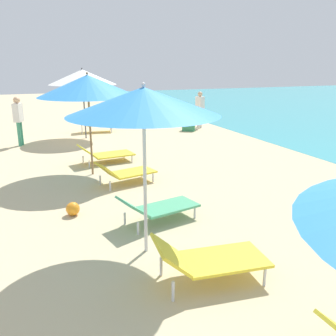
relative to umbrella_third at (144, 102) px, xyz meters
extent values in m
cylinder|color=silver|center=(0.00, 0.00, -1.21)|extent=(0.05, 0.05, 2.04)
cone|color=#338CD8|center=(0.00, 0.00, 0.00)|extent=(2.10, 2.10, 0.38)
sphere|color=silver|center=(0.00, 0.00, 0.22)|extent=(0.06, 0.06, 0.06)
cube|color=#4CA572|center=(0.73, 0.96, -1.99)|extent=(1.16, 0.79, 0.04)
cube|color=#4CA572|center=(0.03, 0.81, -1.83)|extent=(0.50, 0.64, 0.31)
cylinder|color=silver|center=(1.10, 1.29, -2.12)|extent=(0.04, 0.04, 0.22)
cylinder|color=silver|center=(1.20, 0.83, -2.12)|extent=(0.04, 0.04, 0.22)
cylinder|color=silver|center=(-0.06, 1.03, -2.12)|extent=(0.04, 0.04, 0.22)
cylinder|color=silver|center=(0.05, 0.57, -2.12)|extent=(0.04, 0.04, 0.22)
cube|color=yellow|center=(0.71, -1.08, -1.95)|extent=(1.15, 0.79, 0.04)
cube|color=yellow|center=(0.00, -1.00, -1.78)|extent=(0.45, 0.71, 0.33)
cylinder|color=silver|center=(1.18, -0.84, -2.10)|extent=(0.04, 0.04, 0.26)
cylinder|color=silver|center=(1.12, -1.41, -2.10)|extent=(0.04, 0.04, 0.26)
cylinder|color=silver|center=(-0.02, -0.71, -2.10)|extent=(0.04, 0.04, 0.26)
cylinder|color=silver|center=(-0.08, -1.28, -2.10)|extent=(0.04, 0.04, 0.26)
cylinder|color=olive|center=(-0.03, 4.29, -1.26)|extent=(0.05, 0.05, 1.95)
cone|color=#338CD8|center=(-0.03, 4.29, -0.03)|extent=(2.39, 2.39, 0.51)
sphere|color=olive|center=(-0.03, 4.29, 0.26)|extent=(0.06, 0.06, 0.06)
cube|color=yellow|center=(0.75, 5.32, -2.02)|extent=(1.19, 0.83, 0.04)
cube|color=yellow|center=(0.01, 5.23, -1.85)|extent=(0.48, 0.74, 0.33)
cylinder|color=silver|center=(1.17, 5.67, -2.13)|extent=(0.04, 0.04, 0.19)
cylinder|color=silver|center=(1.24, 5.08, -2.13)|extent=(0.04, 0.04, 0.19)
cylinder|color=silver|center=(-0.07, 5.52, -2.13)|extent=(0.04, 0.04, 0.19)
cylinder|color=silver|center=(0.00, 4.93, -2.13)|extent=(0.04, 0.04, 0.19)
cube|color=yellow|center=(0.74, 3.28, -1.99)|extent=(1.14, 0.83, 0.04)
cube|color=yellow|center=(0.09, 3.12, -1.82)|extent=(0.48, 0.67, 0.32)
cylinder|color=silver|center=(1.08, 3.63, -2.12)|extent=(0.04, 0.04, 0.22)
cylinder|color=silver|center=(1.20, 3.13, -2.12)|extent=(0.04, 0.04, 0.22)
cylinder|color=silver|center=(-0.02, 3.36, -2.12)|extent=(0.04, 0.04, 0.22)
cylinder|color=silver|center=(0.10, 2.87, -2.12)|extent=(0.04, 0.04, 0.22)
cylinder|color=#4C4C51|center=(0.59, 9.05, -1.24)|extent=(0.05, 0.05, 1.97)
cone|color=white|center=(0.59, 9.05, 0.01)|extent=(2.42, 2.42, 0.53)
sphere|color=#4C4C51|center=(0.59, 9.05, 0.30)|extent=(0.06, 0.06, 0.06)
cube|color=yellow|center=(1.35, 10.12, -1.94)|extent=(1.12, 0.71, 0.04)
cube|color=yellow|center=(0.67, 10.21, -1.76)|extent=(0.42, 0.62, 0.34)
cylinder|color=silver|center=(1.81, 10.31, -2.09)|extent=(0.04, 0.04, 0.27)
cylinder|color=silver|center=(1.75, 9.83, -2.09)|extent=(0.04, 0.04, 0.27)
cylinder|color=silver|center=(0.65, 10.46, -2.09)|extent=(0.04, 0.04, 0.27)
cylinder|color=silver|center=(0.59, 9.98, -2.09)|extent=(0.04, 0.04, 0.27)
cylinder|color=silver|center=(5.55, 9.67, -1.85)|extent=(0.11, 0.11, 0.77)
cylinder|color=silver|center=(5.60, 9.50, -1.85)|extent=(0.11, 0.11, 0.77)
cube|color=silver|center=(5.57, 9.58, -1.18)|extent=(0.30, 0.40, 0.57)
sphere|color=#D8A87F|center=(5.57, 9.58, -0.78)|extent=(0.21, 0.21, 0.21)
cylinder|color=#3F9972|center=(-1.66, 8.62, -1.82)|extent=(0.11, 0.11, 0.82)
cylinder|color=#3F9972|center=(-1.73, 8.47, -1.82)|extent=(0.11, 0.11, 0.82)
cube|color=silver|center=(-1.69, 8.54, -1.11)|extent=(0.35, 0.42, 0.61)
sphere|color=#D8A87F|center=(-1.69, 8.54, -0.69)|extent=(0.22, 0.22, 0.22)
sphere|color=orange|center=(-0.85, 1.77, -2.10)|extent=(0.25, 0.25, 0.25)
cube|color=#338C59|center=(4.81, 9.04, -2.08)|extent=(0.62, 0.55, 0.29)
cube|color=white|center=(4.81, 9.04, -1.91)|extent=(0.63, 0.57, 0.05)
camera|label=1|loc=(-1.52, -4.80, 0.51)|focal=39.52mm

